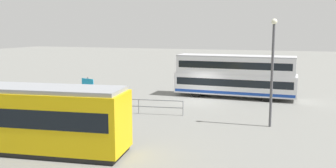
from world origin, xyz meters
The scene contains 6 objects.
ground_plane centered at (0.00, 0.00, 0.00)m, with size 160.00×160.00×0.00m, color slate.
double_decker_bus centered at (-2.51, -2.85, 1.94)m, with size 10.64×2.77×3.78m.
pedestrian_near_railing centered at (4.89, 5.76, 0.96)m, with size 0.44×0.44×1.67m.
pedestrian_railing centered at (3.07, 5.87, 0.73)m, with size 6.52×0.95×1.08m.
info_sign centered at (7.20, 5.89, 1.74)m, with size 1.18×0.39×2.49m.
street_lamp centered at (-6.17, 6.46, 3.93)m, with size 0.36×0.36×6.71m.
Camera 1 is at (-7.32, 29.73, 6.07)m, focal length 39.16 mm.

